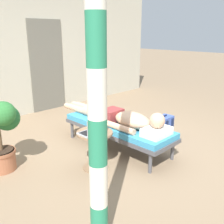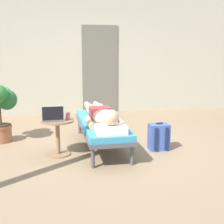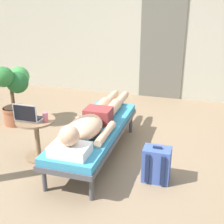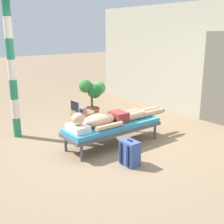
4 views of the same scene
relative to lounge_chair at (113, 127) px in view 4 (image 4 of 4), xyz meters
name	(u,v)px [view 4 (image 4 of 4)]	position (x,y,z in m)	size (l,w,h in m)	color
ground_plane	(109,147)	(0.07, -0.13, -0.35)	(40.00, 40.00, 0.00)	#8C7256
house_wall_back	(207,62)	(0.00, 2.75, 1.00)	(7.60, 0.20, 2.70)	#B2AD99
house_door_panel	(219,79)	(0.42, 2.64, 0.67)	(0.84, 0.03, 2.04)	#625F54
lounge_chair	(113,127)	(0.00, 0.00, 0.00)	(0.63, 1.88, 0.42)	#4C4C51
person_reclining	(110,119)	(0.00, -0.05, 0.17)	(0.53, 2.17, 0.32)	white
side_table	(82,120)	(-0.68, -0.23, 0.01)	(0.48, 0.48, 0.52)	#8C6B4C
laptop	(78,109)	(-0.74, -0.29, 0.24)	(0.31, 0.24, 0.23)	#A5A8AD
drink_glass	(85,111)	(-0.53, -0.25, 0.24)	(0.06, 0.06, 0.12)	#D86672
backpack	(130,153)	(0.83, -0.30, -0.15)	(0.30, 0.26, 0.42)	#3F59A5
potted_plant	(92,95)	(-1.56, 0.61, 0.26)	(0.53, 0.66, 0.98)	#9E5B3D
porch_post	(12,70)	(-1.52, -1.24, 0.99)	(0.15, 0.15, 2.68)	#267F59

